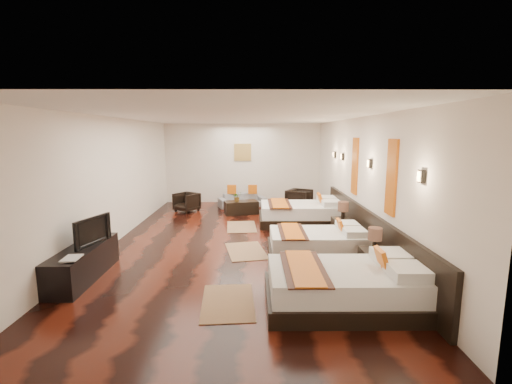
{
  "coord_description": "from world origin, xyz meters",
  "views": [
    {
      "loc": [
        0.38,
        -7.85,
        2.42
      ],
      "look_at": [
        0.44,
        0.26,
        1.1
      ],
      "focal_mm": 24.82,
      "sensor_mm": 36.0,
      "label": 1
    }
  ],
  "objects_px": {
    "bed_near": "(346,286)",
    "armchair_right": "(299,199)",
    "sofa": "(242,200)",
    "coffee_table": "(241,207)",
    "bed_far": "(302,213)",
    "table_plant": "(237,197)",
    "figurine": "(100,225)",
    "armchair_left": "(187,202)",
    "tv_console": "(84,263)",
    "bed_mid": "(318,243)",
    "tv": "(89,230)",
    "nightstand_b": "(342,226)",
    "book": "(63,259)",
    "nightstand_a": "(374,260)"
  },
  "relations": [
    {
      "from": "bed_near",
      "to": "armchair_right",
      "type": "xyz_separation_m",
      "value": [
        0.18,
        6.54,
        0.04
      ]
    },
    {
      "from": "sofa",
      "to": "coffee_table",
      "type": "relative_size",
      "value": 1.56
    },
    {
      "from": "bed_far",
      "to": "table_plant",
      "type": "distance_m",
      "value": 2.17
    },
    {
      "from": "figurine",
      "to": "table_plant",
      "type": "bearing_deg",
      "value": 60.13
    },
    {
      "from": "sofa",
      "to": "coffee_table",
      "type": "xyz_separation_m",
      "value": [
        0.0,
        -1.05,
        -0.03
      ]
    },
    {
      "from": "armchair_left",
      "to": "table_plant",
      "type": "height_order",
      "value": "table_plant"
    },
    {
      "from": "bed_near",
      "to": "tv_console",
      "type": "relative_size",
      "value": 1.23
    },
    {
      "from": "bed_far",
      "to": "armchair_right",
      "type": "distance_m",
      "value": 1.86
    },
    {
      "from": "bed_mid",
      "to": "sofa",
      "type": "height_order",
      "value": "bed_mid"
    },
    {
      "from": "sofa",
      "to": "bed_near",
      "type": "bearing_deg",
      "value": -95.67
    },
    {
      "from": "tv",
      "to": "figurine",
      "type": "distance_m",
      "value": 0.55
    },
    {
      "from": "nightstand_b",
      "to": "figurine",
      "type": "bearing_deg",
      "value": -163.15
    },
    {
      "from": "armchair_left",
      "to": "coffee_table",
      "type": "distance_m",
      "value": 1.78
    },
    {
      "from": "tv_console",
      "to": "armchair_left",
      "type": "distance_m",
      "value": 5.34
    },
    {
      "from": "bed_near",
      "to": "book",
      "type": "bearing_deg",
      "value": 174.75
    },
    {
      "from": "nightstand_a",
      "to": "armchair_left",
      "type": "bearing_deg",
      "value": 128.59
    },
    {
      "from": "tv_console",
      "to": "table_plant",
      "type": "bearing_deg",
      "value": 63.88
    },
    {
      "from": "armchair_left",
      "to": "coffee_table",
      "type": "xyz_separation_m",
      "value": [
        1.74,
        -0.36,
        -0.1
      ]
    },
    {
      "from": "bed_far",
      "to": "table_plant",
      "type": "xyz_separation_m",
      "value": [
        -1.82,
        1.16,
        0.25
      ]
    },
    {
      "from": "book",
      "to": "armchair_left",
      "type": "height_order",
      "value": "armchair_left"
    },
    {
      "from": "book",
      "to": "coffee_table",
      "type": "bearing_deg",
      "value": 65.66
    },
    {
      "from": "bed_near",
      "to": "bed_mid",
      "type": "xyz_separation_m",
      "value": [
        -0.0,
        2.13,
        -0.03
      ]
    },
    {
      "from": "figurine",
      "to": "nightstand_a",
      "type": "bearing_deg",
      "value": -7.73
    },
    {
      "from": "nightstand_a",
      "to": "armchair_left",
      "type": "relative_size",
      "value": 1.31
    },
    {
      "from": "bed_near",
      "to": "armchair_right",
      "type": "bearing_deg",
      "value": 88.46
    },
    {
      "from": "tv",
      "to": "sofa",
      "type": "xyz_separation_m",
      "value": [
        2.45,
        5.81,
        -0.56
      ]
    },
    {
      "from": "bed_near",
      "to": "figurine",
      "type": "xyz_separation_m",
      "value": [
        -4.2,
        1.7,
        0.45
      ]
    },
    {
      "from": "nightstand_a",
      "to": "tv",
      "type": "height_order",
      "value": "tv"
    },
    {
      "from": "bed_near",
      "to": "armchair_right",
      "type": "distance_m",
      "value": 6.55
    },
    {
      "from": "bed_far",
      "to": "tv_console",
      "type": "distance_m",
      "value": 5.59
    },
    {
      "from": "nightstand_a",
      "to": "coffee_table",
      "type": "bearing_deg",
      "value": 116.56
    },
    {
      "from": "bed_near",
      "to": "bed_far",
      "type": "distance_m",
      "value": 4.69
    },
    {
      "from": "tv",
      "to": "sofa",
      "type": "height_order",
      "value": "tv"
    },
    {
      "from": "book",
      "to": "bed_far",
      "type": "bearing_deg",
      "value": 45.7
    },
    {
      "from": "figurine",
      "to": "armchair_right",
      "type": "bearing_deg",
      "value": 47.9
    },
    {
      "from": "armchair_right",
      "to": "sofa",
      "type": "bearing_deg",
      "value": 106.29
    },
    {
      "from": "tv_console",
      "to": "sofa",
      "type": "height_order",
      "value": "tv_console"
    },
    {
      "from": "armchair_right",
      "to": "bed_far",
      "type": "bearing_deg",
      "value": -156.36
    },
    {
      "from": "book",
      "to": "sofa",
      "type": "xyz_separation_m",
      "value": [
        2.5,
        6.58,
        -0.34
      ]
    },
    {
      "from": "coffee_table",
      "to": "bed_mid",
      "type": "bearing_deg",
      "value": -65.9
    },
    {
      "from": "figurine",
      "to": "coffee_table",
      "type": "bearing_deg",
      "value": 59.31
    },
    {
      "from": "coffee_table",
      "to": "figurine",
      "type": "bearing_deg",
      "value": -120.69
    },
    {
      "from": "book",
      "to": "coffee_table",
      "type": "distance_m",
      "value": 6.08
    },
    {
      "from": "coffee_table",
      "to": "table_plant",
      "type": "bearing_deg",
      "value": -150.66
    },
    {
      "from": "nightstand_a",
      "to": "bed_near",
      "type": "bearing_deg",
      "value": -125.91
    },
    {
      "from": "tv_console",
      "to": "tv",
      "type": "distance_m",
      "value": 0.55
    },
    {
      "from": "book",
      "to": "coffee_table",
      "type": "xyz_separation_m",
      "value": [
        2.5,
        5.53,
        -0.37
      ]
    },
    {
      "from": "armchair_right",
      "to": "table_plant",
      "type": "xyz_separation_m",
      "value": [
        -1.99,
        -0.69,
        0.21
      ]
    },
    {
      "from": "sofa",
      "to": "coffee_table",
      "type": "bearing_deg",
      "value": -109.35
    },
    {
      "from": "nightstand_a",
      "to": "coffee_table",
      "type": "xyz_separation_m",
      "value": [
        -2.44,
        4.89,
        -0.1
      ]
    }
  ]
}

